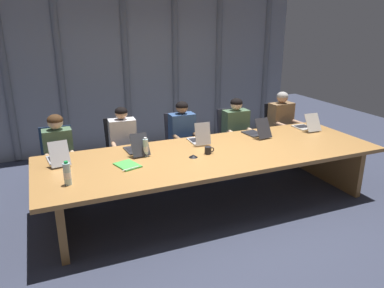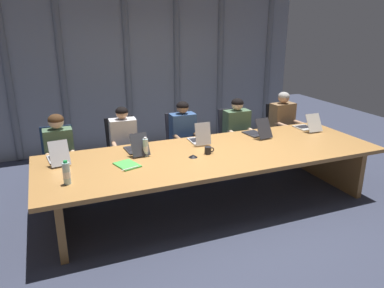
{
  "view_description": "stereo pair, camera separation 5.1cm",
  "coord_description": "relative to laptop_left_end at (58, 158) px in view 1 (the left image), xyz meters",
  "views": [
    {
      "loc": [
        -1.99,
        -4.0,
        2.33
      ],
      "look_at": [
        -0.24,
        0.15,
        0.83
      ],
      "focal_mm": 34.7,
      "sensor_mm": 36.0,
      "label": 1
    },
    {
      "loc": [
        -1.94,
        -4.02,
        2.33
      ],
      "look_at": [
        -0.24,
        0.15,
        0.83
      ],
      "focal_mm": 34.7,
      "sensor_mm": 36.0,
      "label": 2
    }
  ],
  "objects": [
    {
      "name": "laptop_left_mid",
      "position": [
        0.95,
        -0.03,
        -0.0
      ],
      "size": [
        0.25,
        0.47,
        0.28
      ],
      "rotation": [
        0.0,
        0.0,
        1.64
      ],
      "color": "#2D2D33",
      "rests_on": "conference_table"
    },
    {
      "name": "office_chair_left_end",
      "position": [
        0.02,
        0.73,
        -0.43
      ],
      "size": [
        0.6,
        0.6,
        0.92
      ],
      "rotation": [
        0.0,
        0.0,
        -1.62
      ],
      "color": "navy",
      "rests_on": "ground_plane"
    },
    {
      "name": "spiral_notepad",
      "position": [
        0.73,
        -0.45,
        -0.05
      ],
      "size": [
        0.3,
        0.36,
        0.03
      ],
      "rotation": [
        0.0,
        0.0,
        0.3
      ],
      "color": "#4CB74C",
      "rests_on": "conference_table"
    },
    {
      "name": "coffee_mug_near",
      "position": [
        1.77,
        -0.43,
        -0.01
      ],
      "size": [
        0.13,
        0.09,
        0.09
      ],
      "color": "black",
      "rests_on": "conference_table"
    },
    {
      "name": "office_chair_left_mid",
      "position": [
        0.95,
        0.73,
        -0.42
      ],
      "size": [
        0.6,
        0.6,
        0.97
      ],
      "rotation": [
        0.0,
        0.0,
        -1.47
      ],
      "color": "black",
      "rests_on": "ground_plane"
    },
    {
      "name": "person_left_end",
      "position": [
        0.04,
        0.57,
        -0.12
      ],
      "size": [
        0.39,
        0.55,
        1.15
      ],
      "rotation": [
        0.0,
        0.0,
        -1.56
      ],
      "color": "#4C6B4C",
      "rests_on": "ground_plane"
    },
    {
      "name": "conference_table",
      "position": [
        1.85,
        -0.42,
        -0.19
      ],
      "size": [
        4.36,
        1.47,
        0.73
      ],
      "color": "#B77F42",
      "rests_on": "ground_plane"
    },
    {
      "name": "person_right_mid",
      "position": [
        2.78,
        0.58,
        -0.12
      ],
      "size": [
        0.42,
        0.55,
        1.15
      ],
      "rotation": [
        0.0,
        0.0,
        -1.58
      ],
      "color": "#4C6B4C",
      "rests_on": "ground_plane"
    },
    {
      "name": "laptop_right_end",
      "position": [
        3.65,
        -0.0,
        -0.0
      ],
      "size": [
        0.25,
        0.44,
        0.27
      ],
      "rotation": [
        0.0,
        0.0,
        1.56
      ],
      "color": "beige",
      "rests_on": "conference_table"
    },
    {
      "name": "water_bottle_primary",
      "position": [
        0.05,
        -0.71,
        0.06
      ],
      "size": [
        0.08,
        0.08,
        0.26
      ],
      "color": "silver",
      "rests_on": "conference_table"
    },
    {
      "name": "laptop_left_end",
      "position": [
        0.0,
        0.0,
        0.0
      ],
      "size": [
        0.26,
        0.48,
        0.29
      ],
      "rotation": [
        0.0,
        0.0,
        1.68
      ],
      "color": "#BCBCC1",
      "rests_on": "conference_table"
    },
    {
      "name": "person_left_mid",
      "position": [
        0.92,
        0.57,
        -0.12
      ],
      "size": [
        0.41,
        0.56,
        1.18
      ],
      "rotation": [
        0.0,
        0.0,
        -1.64
      ],
      "color": "silver",
      "rests_on": "ground_plane"
    },
    {
      "name": "office_chair_right_mid",
      "position": [
        2.79,
        0.73,
        -0.43
      ],
      "size": [
        0.6,
        0.6,
        0.94
      ],
      "rotation": [
        0.0,
        0.0,
        -1.56
      ],
      "color": "#2D2D38",
      "rests_on": "ground_plane"
    },
    {
      "name": "ground_plane",
      "position": [
        1.85,
        -0.42,
        -0.78
      ],
      "size": [
        11.96,
        11.96,
        0.0
      ],
      "primitive_type": "plane",
      "color": "#383D51"
    },
    {
      "name": "person_right_end",
      "position": [
        3.67,
        0.58,
        -0.1
      ],
      "size": [
        0.44,
        0.56,
        1.19
      ],
      "rotation": [
        0.0,
        0.0,
        -1.5
      ],
      "color": "olive",
      "rests_on": "ground_plane"
    },
    {
      "name": "laptop_right_mid",
      "position": [
        2.75,
        0.0,
        -0.0
      ],
      "size": [
        0.26,
        0.48,
        0.28
      ],
      "rotation": [
        0.0,
        0.0,
        1.66
      ],
      "color": "#2D2D33",
      "rests_on": "conference_table"
    },
    {
      "name": "office_chair_center",
      "position": [
        1.87,
        0.73,
        -0.43
      ],
      "size": [
        0.6,
        0.6,
        0.95
      ],
      "rotation": [
        0.0,
        0.0,
        -1.58
      ],
      "color": "#2D2D38",
      "rests_on": "ground_plane"
    },
    {
      "name": "curtain_backdrop",
      "position": [
        1.86,
        2.38,
        0.74
      ],
      "size": [
        5.98,
        0.17,
        3.05
      ],
      "color": "gray",
      "rests_on": "ground_plane"
    },
    {
      "name": "office_chair_right_end",
      "position": [
        3.71,
        0.73,
        -0.43
      ],
      "size": [
        0.6,
        0.6,
        0.94
      ],
      "rotation": [
        0.0,
        0.0,
        -1.7
      ],
      "color": "black",
      "rests_on": "ground_plane"
    },
    {
      "name": "person_center",
      "position": [
        1.84,
        0.57,
        -0.12
      ],
      "size": [
        0.39,
        0.55,
        1.18
      ],
      "rotation": [
        0.0,
        0.0,
        -1.58
      ],
      "color": "#335184",
      "rests_on": "ground_plane"
    },
    {
      "name": "laptop_center",
      "position": [
        1.84,
        0.02,
        0.0
      ],
      "size": [
        0.23,
        0.39,
        0.32
      ],
      "rotation": [
        0.0,
        0.0,
        1.54
      ],
      "color": "#BCBCC1",
      "rests_on": "conference_table"
    },
    {
      "name": "conference_mic_left_side",
      "position": [
        1.55,
        -0.48,
        -0.04
      ],
      "size": [
        0.11,
        0.11,
        0.03
      ],
      "primitive_type": "cone",
      "color": "black",
      "rests_on": "conference_table"
    },
    {
      "name": "water_bottle_secondary",
      "position": [
        1.02,
        -0.22,
        0.05
      ],
      "size": [
        0.07,
        0.07,
        0.24
      ],
      "color": "silver",
      "rests_on": "conference_table"
    }
  ]
}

